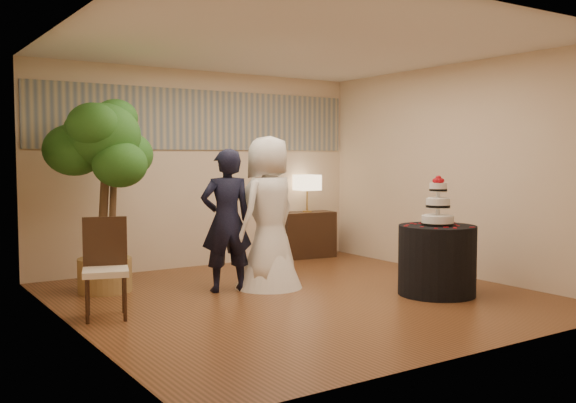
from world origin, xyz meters
TOP-DOWN VIEW (x-y plane):
  - floor at (0.00, 0.00)m, footprint 5.00×5.00m
  - ceiling at (0.00, 0.00)m, footprint 5.00×5.00m
  - wall_back at (0.00, 2.50)m, footprint 5.00×0.06m
  - wall_front at (0.00, -2.50)m, footprint 5.00×0.06m
  - wall_left at (-2.50, 0.00)m, footprint 0.06×5.00m
  - wall_right at (2.50, 0.00)m, footprint 0.06×5.00m
  - mural_border at (0.00, 2.48)m, footprint 4.90×0.02m
  - groom at (-0.55, 0.72)m, footprint 0.68×0.52m
  - bride at (-0.03, 0.63)m, footprint 1.12×1.07m
  - cake_table at (1.37, -0.77)m, footprint 1.01×1.01m
  - wedding_cake at (1.37, -0.77)m, footprint 0.37×0.37m
  - console at (1.70, 2.28)m, footprint 0.90×0.49m
  - table_lamp at (1.70, 2.28)m, footprint 0.32×0.32m
  - ficus_tree at (-1.75, 1.48)m, footprint 1.11×1.11m
  - side_chair at (-2.13, 0.25)m, footprint 0.57×0.58m

SIDE VIEW (x-z plane):
  - floor at x=0.00m, z-range 0.00..0.00m
  - console at x=1.70m, z-range 0.00..0.71m
  - cake_table at x=1.37m, z-range 0.00..0.80m
  - side_chair at x=-2.13m, z-range 0.00..0.98m
  - groom at x=-0.55m, z-range 0.00..1.67m
  - bride at x=-0.03m, z-range 0.00..1.82m
  - table_lamp at x=1.70m, z-range 0.71..1.29m
  - wedding_cake at x=1.37m, z-range 0.80..1.37m
  - ficus_tree at x=-1.75m, z-range 0.00..2.32m
  - wall_back at x=0.00m, z-range 0.00..2.80m
  - wall_front at x=0.00m, z-range 0.00..2.80m
  - wall_left at x=-2.50m, z-range 0.00..2.80m
  - wall_right at x=2.50m, z-range 0.00..2.80m
  - mural_border at x=0.00m, z-range 1.68..2.52m
  - ceiling at x=0.00m, z-range 2.80..2.80m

